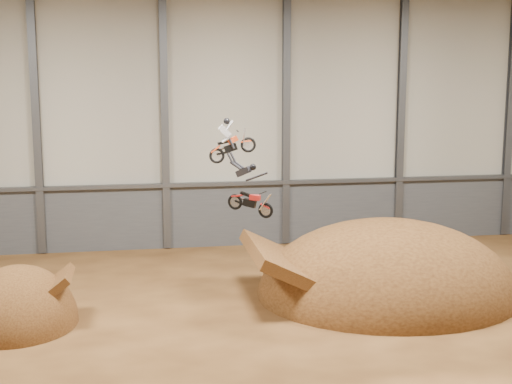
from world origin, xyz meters
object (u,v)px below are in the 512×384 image
(takeoff_ramp, at_px, (18,324))
(fmx_rider_b, at_px, (249,186))
(fmx_rider_a, at_px, (235,136))
(landing_ramp, at_px, (387,294))

(takeoff_ramp, distance_m, fmx_rider_b, 10.57)
(fmx_rider_b, bearing_deg, fmx_rider_a, 126.35)
(takeoff_ramp, xyz_separation_m, fmx_rider_b, (8.78, -2.02, 5.54))
(landing_ramp, height_order, fmx_rider_b, fmx_rider_b)
(takeoff_ramp, relative_size, fmx_rider_b, 2.18)
(landing_ramp, relative_size, fmx_rider_b, 4.71)
(takeoff_ramp, relative_size, landing_ramp, 0.46)
(landing_ramp, distance_m, fmx_rider_a, 9.91)
(fmx_rider_a, bearing_deg, takeoff_ramp, -173.49)
(landing_ramp, bearing_deg, fmx_rider_a, -174.63)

